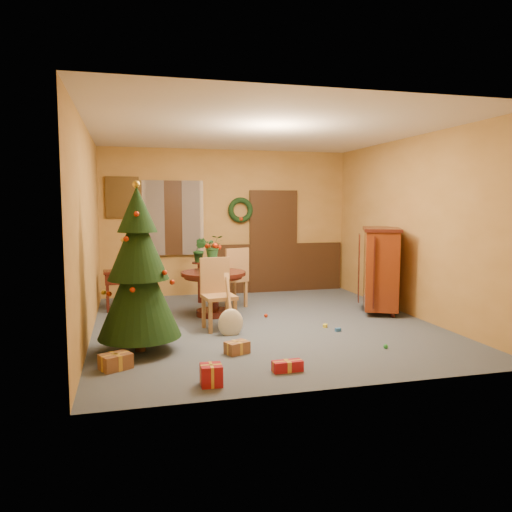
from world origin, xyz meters
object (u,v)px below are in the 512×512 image
object	(u,v)px
sideboard	(381,267)
writing_desk	(127,280)
dining_table	(213,285)
christmas_tree	(139,272)
chair_near	(217,291)

from	to	relation	value
sideboard	writing_desk	bearing A→B (deg)	163.63
writing_desk	dining_table	bearing A→B (deg)	-30.78
dining_table	writing_desk	distance (m)	1.59
dining_table	sideboard	xyz separation A→B (m)	(2.79, -0.41, 0.26)
christmas_tree	writing_desk	distance (m)	2.60
writing_desk	sideboard	xyz separation A→B (m)	(4.15, -1.22, 0.24)
sideboard	chair_near	bearing A→B (deg)	-171.43
chair_near	sideboard	distance (m)	2.91
writing_desk	christmas_tree	bearing A→B (deg)	-86.77
dining_table	sideboard	distance (m)	2.83
chair_near	sideboard	size ratio (longest dim) A/B	0.73
chair_near	christmas_tree	size ratio (longest dim) A/B	0.49
writing_desk	sideboard	size ratio (longest dim) A/B	0.56
dining_table	writing_desk	world-z (taller)	dining_table
dining_table	chair_near	size ratio (longest dim) A/B	1.02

